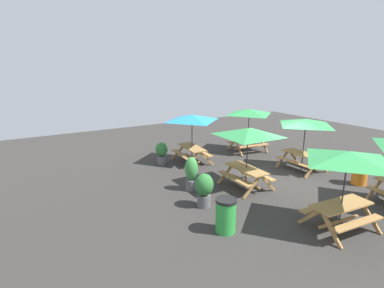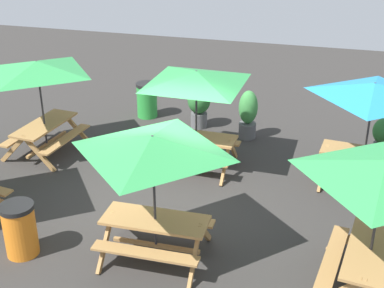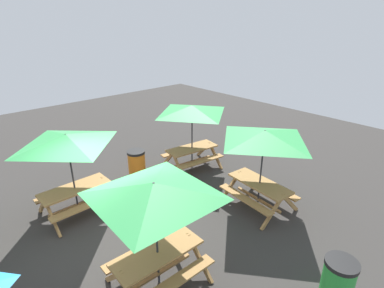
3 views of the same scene
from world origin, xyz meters
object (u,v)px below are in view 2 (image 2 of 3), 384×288
at_px(trash_bin_green, 147,100).
at_px(trash_bin_orange, 20,229).
at_px(picnic_table_0, 373,97).
at_px(picnic_table_1, 383,180).
at_px(potted_plant_2, 199,104).
at_px(picnic_table_4, 153,154).
at_px(picnic_table_3, 38,74).
at_px(picnic_table_5, 196,85).
at_px(potted_plant_1, 248,114).
at_px(potted_plant_0, 384,137).

distance_m(trash_bin_green, trash_bin_orange, 6.57).
bearing_deg(picnic_table_0, picnic_table_1, 96.72).
bearing_deg(potted_plant_2, picnic_table_4, 97.58).
height_order(picnic_table_3, picnic_table_5, same).
xyz_separation_m(picnic_table_5, potted_plant_2, (0.54, -2.26, -1.35)).
bearing_deg(potted_plant_1, picnic_table_5, 66.28).
height_order(picnic_table_4, trash_bin_orange, picnic_table_4).
distance_m(picnic_table_0, potted_plant_0, 2.02).
relative_size(potted_plant_0, potted_plant_2, 0.91).
relative_size(picnic_table_1, picnic_table_5, 0.83).
xyz_separation_m(picnic_table_4, trash_bin_orange, (2.28, 0.55, -1.49)).
relative_size(picnic_table_4, potted_plant_2, 2.06).
bearing_deg(potted_plant_2, potted_plant_0, 171.54).
relative_size(picnic_table_0, picnic_table_1, 1.00).
relative_size(picnic_table_0, trash_bin_orange, 2.38).
distance_m(picnic_table_0, picnic_table_3, 7.34).
distance_m(picnic_table_1, picnic_table_3, 7.99).
xyz_separation_m(potted_plant_1, potted_plant_2, (1.38, -0.34, -0.02)).
height_order(picnic_table_3, potted_plant_1, picnic_table_3).
bearing_deg(picnic_table_4, trash_bin_orange, 12.76).
bearing_deg(potted_plant_2, potted_plant_1, 166.02).
height_order(trash_bin_orange, potted_plant_1, potted_plant_1).
bearing_deg(potted_plant_0, picnic_table_1, 85.03).
xyz_separation_m(picnic_table_1, picnic_table_4, (3.48, 0.10, 0.00)).
distance_m(picnic_table_5, potted_plant_2, 2.68).
xyz_separation_m(picnic_table_5, potted_plant_1, (-0.84, -1.91, -1.33)).
bearing_deg(trash_bin_orange, picnic_table_5, -117.32).
height_order(picnic_table_1, picnic_table_3, same).
height_order(picnic_table_0, picnic_table_1, same).
bearing_deg(trash_bin_orange, picnic_table_1, -173.58).
bearing_deg(trash_bin_orange, picnic_table_0, -143.81).
bearing_deg(trash_bin_green, picnic_table_1, 134.57).
bearing_deg(picnic_table_5, potted_plant_2, -74.99).
bearing_deg(trash_bin_green, potted_plant_2, 168.24).
relative_size(picnic_table_4, trash_bin_orange, 2.38).
xyz_separation_m(picnic_table_1, potted_plant_1, (2.86, -5.25, -1.33)).
bearing_deg(picnic_table_0, trash_bin_green, -16.59).
bearing_deg(picnic_table_3, potted_plant_1, 121.26).
distance_m(picnic_table_4, potted_plant_0, 6.50).
bearing_deg(potted_plant_1, picnic_table_1, 118.60).
relative_size(trash_bin_orange, potted_plant_1, 0.77).
distance_m(trash_bin_green, potted_plant_0, 6.35).
xyz_separation_m(trash_bin_orange, potted_plant_1, (-2.90, -5.90, 0.17)).
bearing_deg(picnic_table_0, picnic_table_3, 9.48).
height_order(picnic_table_0, potted_plant_2, picnic_table_0).
distance_m(picnic_table_1, trash_bin_orange, 5.99).
bearing_deg(picnic_table_4, picnic_table_0, -134.32).
bearing_deg(potted_plant_1, picnic_table_0, 148.55).
height_order(picnic_table_0, potted_plant_0, picnic_table_0).
relative_size(picnic_table_3, trash_bin_green, 2.38).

